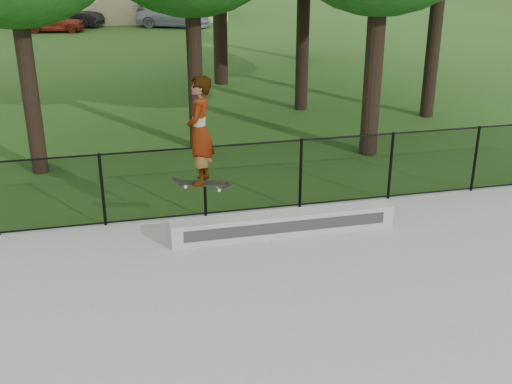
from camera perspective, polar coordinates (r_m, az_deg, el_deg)
grind_ledge at (r=12.23m, az=2.50°, el=-2.83°), size 4.32×0.40×0.45m
car_a at (r=39.57m, az=-17.54°, el=14.25°), size 3.56×1.92×1.16m
car_b at (r=41.50m, az=-16.33°, el=14.85°), size 3.97×2.74×1.35m
car_c at (r=40.11m, az=-7.38°, el=15.27°), size 4.51×3.23×1.30m
skater_airborne at (r=11.20m, az=-5.02°, el=5.32°), size 0.84×0.82×2.07m
chainlink_fence at (r=13.26m, az=3.99°, el=1.67°), size 16.06×0.06×1.50m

